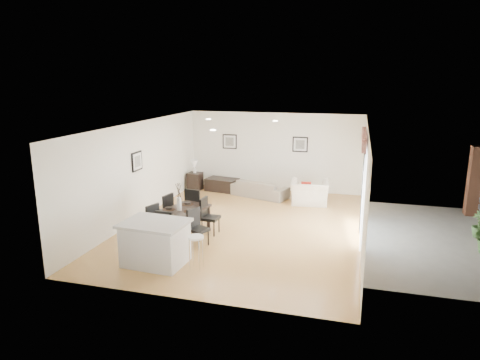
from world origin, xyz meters
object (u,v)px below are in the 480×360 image
(dining_chair_wfar, at_px, (165,210))
(dining_chair_head, at_px, (162,230))
(dining_chair_efar, at_px, (208,214))
(coffee_table, at_px, (222,185))
(dining_chair_wnear, at_px, (150,220))
(dining_table, at_px, (180,213))
(bar_stool, at_px, (196,241))
(side_table, at_px, (195,181))
(dining_chair_foot, at_px, (194,204))
(kitchen_island, at_px, (155,243))
(sofa, at_px, (260,189))
(dining_chair_enear, at_px, (196,225))
(armchair, at_px, (310,193))

(dining_chair_wfar, height_order, dining_chair_head, dining_chair_wfar)
(dining_chair_efar, height_order, coffee_table, dining_chair_efar)
(dining_chair_wnear, bearing_deg, dining_table, 144.62)
(coffee_table, bearing_deg, bar_stool, -67.24)
(dining_chair_wfar, bearing_deg, side_table, -159.09)
(dining_chair_head, relative_size, dining_chair_foot, 0.96)
(dining_table, bearing_deg, dining_chair_head, -75.76)
(kitchen_island, relative_size, bar_stool, 1.96)
(dining_table, height_order, dining_chair_wfar, dining_chair_wfar)
(bar_stool, bearing_deg, coffee_table, 102.96)
(dining_chair_foot, bearing_deg, sofa, -103.23)
(dining_chair_wfar, height_order, side_table, dining_chair_wfar)
(dining_chair_wnear, height_order, dining_chair_efar, dining_chair_wnear)
(dining_chair_enear, distance_m, bar_stool, 1.30)
(side_table, relative_size, kitchen_island, 0.44)
(armchair, relative_size, dining_chair_enear, 1.28)
(bar_stool, bearing_deg, dining_chair_enear, 110.82)
(armchair, distance_m, bar_stool, 5.58)
(coffee_table, height_order, bar_stool, bar_stool)
(dining_chair_head, xyz_separation_m, bar_stool, (1.04, -0.57, 0.08))
(side_table, bearing_deg, sofa, -5.85)
(armchair, height_order, dining_chair_foot, dining_chair_foot)
(dining_chair_foot, bearing_deg, kitchen_island, 99.38)
(dining_chair_efar, xyz_separation_m, dining_chair_foot, (-0.59, 0.60, 0.03))
(kitchen_island, bearing_deg, dining_chair_foot, 96.59)
(dining_chair_efar, relative_size, bar_stool, 1.30)
(bar_stool, bearing_deg, dining_chair_wfar, 129.34)
(dining_chair_enear, height_order, dining_chair_head, dining_chair_head)
(armchair, relative_size, dining_chair_head, 1.20)
(dining_chair_wfar, distance_m, kitchen_island, 2.11)
(sofa, xyz_separation_m, side_table, (-2.40, 0.25, 0.03))
(dining_table, height_order, side_table, dining_table)
(dining_table, relative_size, dining_chair_wfar, 1.88)
(dining_chair_foot, distance_m, kitchen_island, 2.61)
(coffee_table, bearing_deg, sofa, -5.67)
(dining_chair_wnear, height_order, coffee_table, dining_chair_wnear)
(dining_chair_wnear, relative_size, kitchen_island, 0.67)
(dining_chair_foot, bearing_deg, dining_chair_efar, 140.97)
(armchair, height_order, dining_chair_wnear, dining_chair_wnear)
(dining_chair_enear, distance_m, kitchen_island, 1.30)
(sofa, xyz_separation_m, armchair, (1.68, -0.40, 0.09))
(dining_chair_foot, xyz_separation_m, kitchen_island, (0.14, -2.60, -0.08))
(dining_chair_foot, height_order, side_table, dining_chair_foot)
(sofa, bearing_deg, dining_chair_efar, 99.71)
(dining_chair_head, relative_size, coffee_table, 0.87)
(dining_chair_head, bearing_deg, dining_chair_foot, 95.67)
(sofa, relative_size, dining_chair_wfar, 1.98)
(sofa, distance_m, dining_chair_wfar, 4.09)
(sofa, bearing_deg, dining_chair_enear, 101.24)
(dining_chair_wfar, bearing_deg, coffee_table, -172.64)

